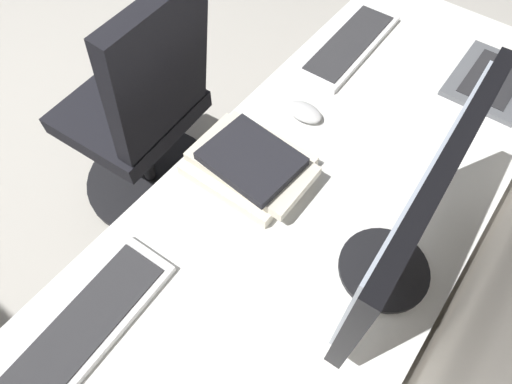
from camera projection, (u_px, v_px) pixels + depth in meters
desk at (273, 267)px, 1.05m from camera, size 2.28×0.71×0.73m
drawer_pedestal at (312, 269)px, 1.39m from camera, size 0.40×0.51×0.69m
monitor_primary at (415, 214)px, 0.78m from camera, size 0.54×0.20×0.42m
keyboard_main at (349, 44)px, 1.39m from camera, size 0.42×0.15×0.02m
keyboard_spare at (82, 329)px, 0.90m from camera, size 0.43×0.16×0.02m
mouse_spare at (304, 112)px, 1.22m from camera, size 0.06×0.10×0.03m
book_stack_near at (250, 164)px, 1.10m from camera, size 0.24×0.30×0.08m
office_chair at (145, 121)px, 1.59m from camera, size 0.56×0.57×0.97m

